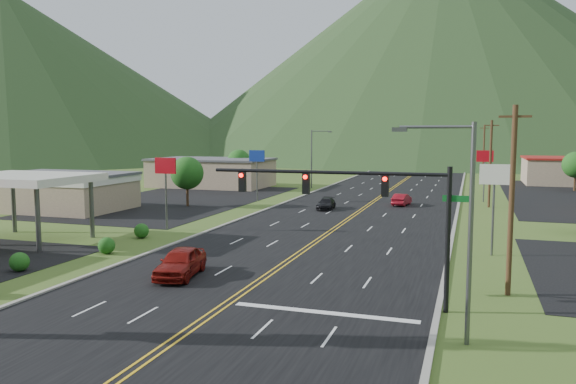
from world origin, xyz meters
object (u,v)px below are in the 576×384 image
(gas_canopy, at_px, (23,180))
(car_red_near, at_px, (181,263))
(traffic_signal, at_px, (364,199))
(car_red_far, at_px, (402,200))
(streetlight_west, at_px, (314,155))
(car_dark_mid, at_px, (326,204))
(streetlight_east, at_px, (463,218))

(gas_canopy, distance_m, car_red_near, 18.67)
(gas_canopy, bearing_deg, car_red_near, -19.56)
(car_red_near, bearing_deg, traffic_signal, -19.05)
(car_red_far, bearing_deg, streetlight_west, -39.49)
(traffic_signal, relative_size, gas_canopy, 1.31)
(traffic_signal, height_order, car_dark_mid, traffic_signal)
(traffic_signal, xyz_separation_m, gas_canopy, (-28.48, 8.00, -0.46))
(gas_canopy, relative_size, car_red_far, 2.39)
(gas_canopy, xyz_separation_m, car_dark_mid, (18.13, 25.31, -4.26))
(streetlight_west, relative_size, car_red_near, 1.78)
(traffic_signal, xyz_separation_m, car_red_near, (-11.31, 1.90, -4.47))
(car_red_near, height_order, car_dark_mid, car_red_near)
(streetlight_west, bearing_deg, streetlight_east, -69.14)
(streetlight_east, relative_size, car_dark_mid, 2.14)
(streetlight_east, xyz_separation_m, streetlight_west, (-22.86, 60.00, 0.00))
(streetlight_east, height_order, car_red_near, streetlight_east)
(streetlight_west, height_order, gas_canopy, streetlight_west)
(streetlight_west, distance_m, car_red_far, 23.10)
(car_red_near, distance_m, car_red_far, 38.48)
(car_red_far, bearing_deg, streetlight_east, 107.28)
(car_red_near, xyz_separation_m, car_red_far, (8.58, 37.51, -0.17))
(streetlight_west, height_order, car_red_near, streetlight_west)
(gas_canopy, bearing_deg, traffic_signal, -15.70)
(streetlight_west, bearing_deg, traffic_signal, -72.03)
(traffic_signal, distance_m, car_red_far, 39.78)
(traffic_signal, distance_m, streetlight_west, 58.88)
(streetlight_west, distance_m, gas_canopy, 49.10)
(car_red_far, bearing_deg, car_red_near, 84.69)
(streetlight_east, height_order, car_dark_mid, streetlight_east)
(gas_canopy, bearing_deg, car_red_far, 50.64)
(car_red_near, bearing_deg, gas_canopy, 150.93)
(car_red_far, bearing_deg, traffic_signal, 101.53)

